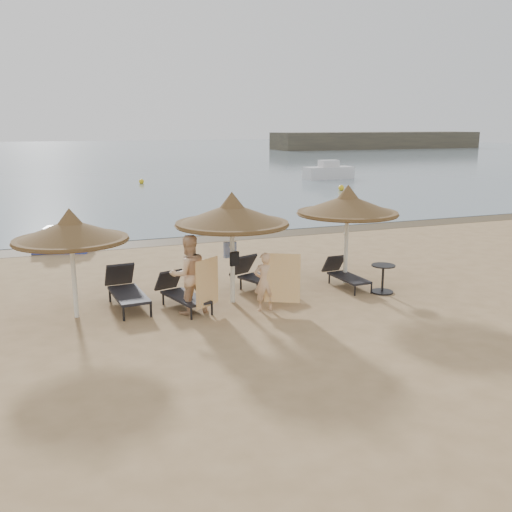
{
  "coord_description": "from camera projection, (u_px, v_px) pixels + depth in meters",
  "views": [
    {
      "loc": [
        -4.57,
        -11.92,
        4.41
      ],
      "look_at": [
        0.49,
        1.2,
        1.15
      ],
      "focal_mm": 40.0,
      "sensor_mm": 36.0,
      "label": 1
    }
  ],
  "objects": [
    {
      "name": "ground",
      "position": [
        255.0,
        316.0,
        13.43
      ],
      "size": [
        160.0,
        160.0,
        0.0
      ],
      "primitive_type": "plane",
      "color": "tan",
      "rests_on": "ground"
    },
    {
      "name": "towel_left",
      "position": [
        207.0,
        283.0,
        13.31
      ],
      "size": [
        0.69,
        0.49,
        1.15
      ],
      "rotation": [
        0.0,
        0.0,
        0.61
      ],
      "color": "orange",
      "rests_on": "ground"
    },
    {
      "name": "sea",
      "position": [
        66.0,
        154.0,
        86.14
      ],
      "size": [
        200.0,
        140.0,
        0.03
      ],
      "primitive_type": "cube",
      "color": "slate",
      "rests_on": "ground"
    },
    {
      "name": "lounger_near_right",
      "position": [
        260.0,
        276.0,
        15.38
      ],
      "size": [
        1.34,
        2.13,
        0.91
      ],
      "rotation": [
        0.0,
        0.0,
        0.36
      ],
      "color": "black",
      "rests_on": "ground"
    },
    {
      "name": "pedal_boat",
      "position": [
        62.0,
        242.0,
        20.24
      ],
      "size": [
        2.12,
        1.6,
        0.88
      ],
      "rotation": [
        0.0,
        0.0,
        -0.29
      ],
      "color": "#2839A2",
      "rests_on": "ground"
    },
    {
      "name": "towel_right",
      "position": [
        282.0,
        278.0,
        13.56
      ],
      "size": [
        0.77,
        0.42,
        1.21
      ],
      "rotation": [
        0.0,
        0.0,
        -0.49
      ],
      "color": "orange",
      "rests_on": "ground"
    },
    {
      "name": "wet_sand_strip",
      "position": [
        168.0,
        241.0,
        21.97
      ],
      "size": [
        200.0,
        1.6,
        0.01
      ],
      "primitive_type": "cube",
      "color": "brown",
      "rests_on": "ground"
    },
    {
      "name": "buoy_right",
      "position": [
        341.0,
        188.0,
        38.66
      ],
      "size": [
        0.4,
        0.4,
        0.4
      ],
      "primitive_type": "sphere",
      "color": "yellow",
      "rests_on": "ground"
    },
    {
      "name": "person_left",
      "position": [
        188.0,
        268.0,
        13.43
      ],
      "size": [
        1.07,
        0.75,
        2.2
      ],
      "primitive_type": "imported",
      "rotation": [
        0.0,
        0.0,
        3.24
      ],
      "color": "#E3B588",
      "rests_on": "ground"
    },
    {
      "name": "palapa_center",
      "position": [
        232.0,
        215.0,
        13.99
      ],
      "size": [
        2.84,
        2.84,
        2.81
      ],
      "rotation": [
        0.0,
        0.0,
        0.34
      ],
      "color": "white",
      "rests_on": "ground"
    },
    {
      "name": "bag_dark",
      "position": [
        234.0,
        259.0,
        14.08
      ],
      "size": [
        0.26,
        0.16,
        0.34
      ],
      "rotation": [
        0.0,
        0.0,
        0.34
      ],
      "color": "black",
      "rests_on": "ground"
    },
    {
      "name": "lounger_near_left",
      "position": [
        181.0,
        292.0,
        14.04
      ],
      "size": [
        1.08,
        1.95,
        0.83
      ],
      "rotation": [
        0.0,
        0.0,
        0.27
      ],
      "color": "black",
      "rests_on": "ground"
    },
    {
      "name": "person_right",
      "position": [
        265.0,
        277.0,
        13.66
      ],
      "size": [
        0.84,
        0.61,
        1.67
      ],
      "primitive_type": "imported",
      "rotation": [
        0.0,
        0.0,
        2.99
      ],
      "color": "#E3B588",
      "rests_on": "ground"
    },
    {
      "name": "side_table",
      "position": [
        383.0,
        280.0,
        15.22
      ],
      "size": [
        0.63,
        0.63,
        0.77
      ],
      "rotation": [
        0.0,
        0.0,
        -0.16
      ],
      "color": "black",
      "rests_on": "ground"
    },
    {
      "name": "buoy_mid",
      "position": [
        141.0,
        181.0,
        43.09
      ],
      "size": [
        0.38,
        0.38,
        0.38
      ],
      "primitive_type": "sphere",
      "color": "yellow",
      "rests_on": "ground"
    },
    {
      "name": "palapa_left",
      "position": [
        71.0,
        231.0,
        12.89
      ],
      "size": [
        2.6,
        2.6,
        2.58
      ],
      "rotation": [
        0.0,
        0.0,
        -0.25
      ],
      "color": "white",
      "rests_on": "ground"
    },
    {
      "name": "lounger_far_right",
      "position": [
        344.0,
        274.0,
        15.88
      ],
      "size": [
        0.66,
        1.76,
        0.77
      ],
      "rotation": [
        0.0,
        0.0,
        0.05
      ],
      "color": "black",
      "rests_on": "ground"
    },
    {
      "name": "palapa_right",
      "position": [
        348.0,
        205.0,
        15.75
      ],
      "size": [
        2.82,
        2.82,
        2.8
      ],
      "rotation": [
        0.0,
        0.0,
        -0.04
      ],
      "color": "white",
      "rests_on": "ground"
    },
    {
      "name": "bag_patterned",
      "position": [
        230.0,
        250.0,
        14.36
      ],
      "size": [
        0.32,
        0.11,
        0.4
      ],
      "rotation": [
        0.0,
        0.0,
        -0.02
      ],
      "color": "white",
      "rests_on": "ground"
    },
    {
      "name": "lounger_far_left",
      "position": [
        126.0,
        289.0,
        14.14
      ],
      "size": [
        0.85,
        2.17,
        0.95
      ],
      "rotation": [
        0.0,
        0.0,
        0.07
      ],
      "color": "black",
      "rests_on": "ground"
    }
  ]
}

